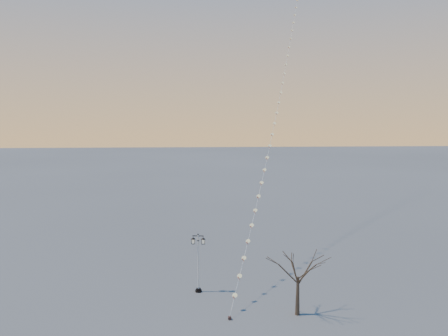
{
  "coord_description": "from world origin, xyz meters",
  "views": [
    {
      "loc": [
        -1.39,
        -29.18,
        12.9
      ],
      "look_at": [
        0.83,
        6.34,
        8.71
      ],
      "focal_mm": 37.06,
      "sensor_mm": 36.0,
      "label": 1
    }
  ],
  "objects": [
    {
      "name": "kite_train",
      "position": [
        8.4,
        22.11,
        19.26
      ],
      "size": [
        16.0,
        47.77,
        38.69
      ],
      "rotation": [
        0.0,
        0.0,
        -0.25
      ],
      "color": "#331D19",
      "rests_on": "ground"
    },
    {
      "name": "ground",
      "position": [
        0.0,
        0.0,
        0.0
      ],
      "size": [
        300.0,
        300.0,
        0.0
      ],
      "primitive_type": "plane",
      "color": "#555555",
      "rests_on": "ground"
    },
    {
      "name": "street_lamp",
      "position": [
        -1.23,
        3.24,
        2.4
      ],
      "size": [
        1.1,
        0.48,
        4.34
      ],
      "rotation": [
        0.0,
        0.0,
        -0.12
      ],
      "color": "black",
      "rests_on": "ground"
    },
    {
      "name": "bare_tree",
      "position": [
        5.12,
        -1.02,
        3.2
      ],
      "size": [
        2.78,
        2.78,
        4.61
      ],
      "rotation": [
        0.0,
        0.0,
        -0.33
      ],
      "color": "#36291D",
      "rests_on": "ground"
    }
  ]
}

